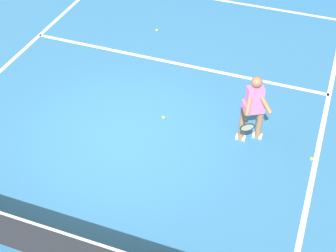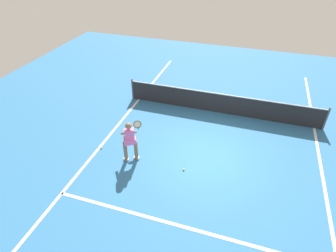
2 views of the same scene
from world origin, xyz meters
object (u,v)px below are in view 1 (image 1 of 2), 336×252
tennis_player (253,107)px  tennis_ball_near (164,117)px  tennis_ball_mid (157,30)px  tennis_ball_far (311,159)px

tennis_player → tennis_ball_near: (1.90, 0.00, -0.81)m
tennis_ball_near → tennis_ball_mid: same height
tennis_ball_near → tennis_ball_far: (-3.20, 0.17, 0.00)m
tennis_ball_near → tennis_ball_far: bearing=176.9°
tennis_ball_near → tennis_ball_mid: 3.75m
tennis_player → tennis_ball_near: tennis_player is taller
tennis_ball_mid → tennis_ball_far: 5.93m
tennis_player → tennis_ball_near: 2.06m
tennis_player → tennis_ball_mid: (3.40, -3.43, -0.81)m
tennis_ball_mid → tennis_ball_far: same height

